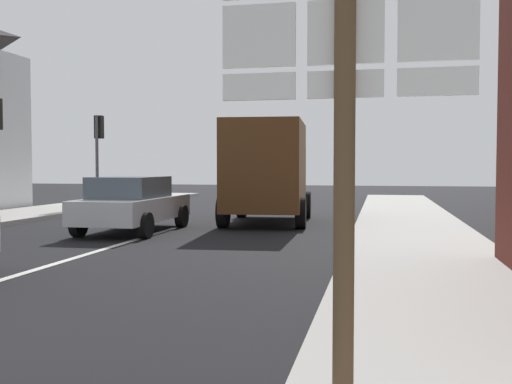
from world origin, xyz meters
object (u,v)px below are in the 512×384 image
(traffic_light_far_left, at_px, (98,140))
(sedan_far, at_px, (133,203))
(route_sign_post, at_px, (345,126))
(delivery_truck, at_px, (268,169))

(traffic_light_far_left, bearing_deg, sedan_far, -57.13)
(route_sign_post, height_order, traffic_light_far_left, traffic_light_far_left)
(delivery_truck, distance_m, traffic_light_far_left, 8.56)
(route_sign_post, bearing_deg, traffic_light_far_left, 121.33)
(sedan_far, relative_size, delivery_truck, 0.82)
(route_sign_post, xyz_separation_m, traffic_light_far_left, (-10.69, 17.57, 0.77))
(sedan_far, xyz_separation_m, delivery_truck, (3.03, 3.13, 0.89))
(sedan_far, distance_m, traffic_light_far_left, 8.58)
(delivery_truck, bearing_deg, traffic_light_far_left, 152.86)
(route_sign_post, bearing_deg, sedan_far, 120.28)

